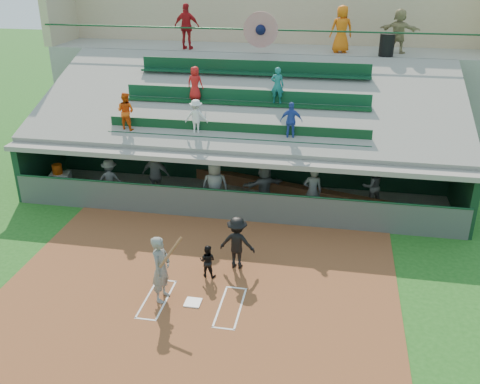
% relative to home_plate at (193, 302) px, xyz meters
% --- Properties ---
extents(ground, '(100.00, 100.00, 0.00)m').
position_rel_home_plate_xyz_m(ground, '(0.00, 0.00, -0.04)').
color(ground, '#1B5217').
rests_on(ground, ground).
extents(dirt_slab, '(11.00, 9.00, 0.02)m').
position_rel_home_plate_xyz_m(dirt_slab, '(0.00, 0.50, -0.03)').
color(dirt_slab, brown).
rests_on(dirt_slab, ground).
extents(home_plate, '(0.43, 0.43, 0.03)m').
position_rel_home_plate_xyz_m(home_plate, '(0.00, 0.00, 0.00)').
color(home_plate, white).
rests_on(home_plate, dirt_slab).
extents(batters_box_chalk, '(2.65, 1.85, 0.01)m').
position_rel_home_plate_xyz_m(batters_box_chalk, '(0.00, 0.00, -0.01)').
color(batters_box_chalk, white).
rests_on(batters_box_chalk, dirt_slab).
extents(dugout_floor, '(16.00, 3.50, 0.04)m').
position_rel_home_plate_xyz_m(dugout_floor, '(0.00, 6.75, -0.02)').
color(dugout_floor, '#99958B').
rests_on(dugout_floor, ground).
extents(concourse_slab, '(20.00, 3.00, 4.60)m').
position_rel_home_plate_xyz_m(concourse_slab, '(0.00, 13.50, 2.26)').
color(concourse_slab, gray).
rests_on(concourse_slab, ground).
extents(grandstand, '(20.40, 10.40, 7.80)m').
position_rel_home_plate_xyz_m(grandstand, '(-0.01, 10.51, 2.23)').
color(grandstand, '#4F544F').
rests_on(grandstand, ground).
extents(batter_at_plate, '(0.90, 0.79, 1.95)m').
position_rel_home_plate_xyz_m(batter_at_plate, '(-0.85, 0.05, 0.94)').
color(batter_at_plate, '#61645E').
rests_on(batter_at_plate, dirt_slab).
extents(catcher, '(0.52, 0.42, 1.00)m').
position_rel_home_plate_xyz_m(catcher, '(0.09, 1.36, 0.49)').
color(catcher, black).
rests_on(catcher, dirt_slab).
extents(home_umpire, '(1.09, 0.67, 1.63)m').
position_rel_home_plate_xyz_m(home_umpire, '(0.84, 2.02, 0.80)').
color(home_umpire, black).
rests_on(home_umpire, dirt_slab).
extents(dugout_bench, '(13.18, 4.08, 0.41)m').
position_rel_home_plate_xyz_m(dugout_bench, '(0.14, 7.96, 0.21)').
color(dugout_bench, brown).
rests_on(dugout_bench, dugout_floor).
extents(white_table, '(0.88, 0.74, 0.67)m').
position_rel_home_plate_xyz_m(white_table, '(-7.08, 6.35, 0.34)').
color(white_table, silver).
rests_on(white_table, dugout_floor).
extents(water_cooler, '(0.38, 0.38, 0.38)m').
position_rel_home_plate_xyz_m(water_cooler, '(-7.13, 6.32, 0.86)').
color(water_cooler, '#D74D0C').
rests_on(water_cooler, white_table).
extents(dugout_player_a, '(1.10, 0.75, 1.58)m').
position_rel_home_plate_xyz_m(dugout_player_a, '(-4.76, 5.87, 0.79)').
color(dugout_player_a, '#545651').
rests_on(dugout_player_a, dugout_floor).
extents(dugout_player_b, '(1.14, 0.55, 1.88)m').
position_rel_home_plate_xyz_m(dugout_player_b, '(-3.07, 6.24, 0.94)').
color(dugout_player_b, '#5B5D58').
rests_on(dugout_player_b, dugout_floor).
extents(dugout_player_c, '(1.03, 0.74, 1.96)m').
position_rel_home_plate_xyz_m(dugout_player_c, '(-0.63, 5.52, 0.98)').
color(dugout_player_c, '#5C5F5A').
rests_on(dugout_player_c, dugout_floor).
extents(dugout_player_d, '(1.61, 1.19, 1.68)m').
position_rel_home_plate_xyz_m(dugout_player_d, '(1.06, 6.13, 0.85)').
color(dugout_player_d, '#50524E').
rests_on(dugout_player_d, dugout_floor).
extents(dugout_player_e, '(0.71, 0.52, 1.81)m').
position_rel_home_plate_xyz_m(dugout_player_e, '(2.82, 5.88, 0.91)').
color(dugout_player_e, '#52544F').
rests_on(dugout_player_e, dugout_floor).
extents(dugout_player_f, '(0.94, 0.85, 1.59)m').
position_rel_home_plate_xyz_m(dugout_player_f, '(4.93, 6.99, 0.80)').
color(dugout_player_f, '#525550').
rests_on(dugout_player_f, dugout_floor).
extents(trash_bin, '(0.62, 0.62, 0.93)m').
position_rel_home_plate_xyz_m(trash_bin, '(5.32, 12.28, 5.03)').
color(trash_bin, black).
rests_on(trash_bin, concourse_slab).
extents(concourse_staff_a, '(1.20, 0.58, 1.99)m').
position_rel_home_plate_xyz_m(concourse_staff_a, '(-3.40, 12.46, 5.56)').
color(concourse_staff_a, '#B01419').
rests_on(concourse_staff_a, concourse_slab).
extents(concourse_staff_b, '(1.09, 0.85, 1.98)m').
position_rel_home_plate_xyz_m(concourse_staff_b, '(3.40, 12.86, 5.56)').
color(concourse_staff_b, orange).
rests_on(concourse_staff_b, concourse_slab).
extents(concourse_staff_c, '(1.82, 1.09, 1.87)m').
position_rel_home_plate_xyz_m(concourse_staff_c, '(5.84, 13.16, 5.50)').
color(concourse_staff_c, tan).
rests_on(concourse_staff_c, concourse_slab).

